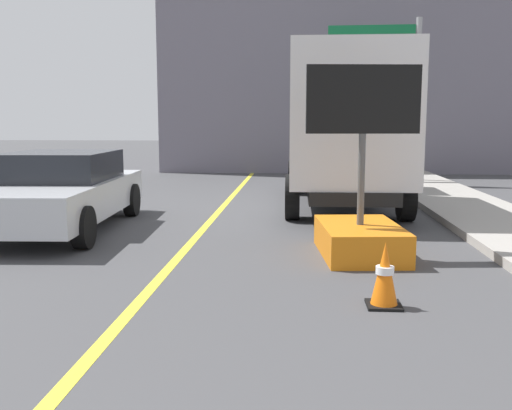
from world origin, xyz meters
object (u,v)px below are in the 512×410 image
Objects in this scene: pickup_car at (58,191)px; traffic_cone_mid_lane at (385,275)px; box_truck at (343,126)px; arrow_board_trailer at (360,222)px; highway_guide_sign at (391,72)px.

pickup_car is 6.56m from traffic_cone_mid_lane.
pickup_car is 7.00× the size of traffic_cone_mid_lane.
arrow_board_trailer is at bearing -91.18° from box_truck.
box_truck is at bearing 88.82° from arrow_board_trailer.
box_truck is 7.24m from traffic_cone_mid_lane.
arrow_board_trailer is 0.41× the size of box_truck.
arrow_board_trailer is at bearing -100.93° from highway_guide_sign.
box_truck is at bearing 89.28° from traffic_cone_mid_lane.
highway_guide_sign is 12.69m from traffic_cone_mid_lane.
box_truck is 9.50× the size of traffic_cone_mid_lane.
traffic_cone_mid_lane is (5.18, -4.02, -0.36)m from pickup_car.
arrow_board_trailer is at bearing -17.96° from pickup_car.
traffic_cone_mid_lane is (-0.09, -7.09, -1.48)m from box_truck.
arrow_board_trailer is 0.56× the size of pickup_car.
arrow_board_trailer is 10.42m from highway_guide_sign.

